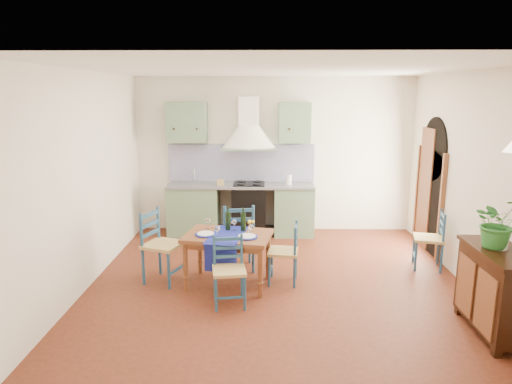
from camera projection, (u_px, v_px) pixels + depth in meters
floor at (277, 283)px, 6.17m from camera, size 5.00×5.00×0.00m
back_wall at (248, 176)px, 8.19m from camera, size 5.00×0.96×2.80m
right_wall at (464, 182)px, 6.11m from camera, size 0.26×5.00×2.80m
left_wall at (86, 180)px, 5.91m from camera, size 0.04×5.00×2.80m
ceiling at (279, 68)px, 5.57m from camera, size 5.00×5.00×0.01m
dining_table at (228, 240)px, 5.97m from camera, size 1.21×0.95×1.02m
chair_near at (229, 270)px, 5.46m from camera, size 0.44×0.44×0.84m
chair_far at (238, 235)px, 6.53m from camera, size 0.53×0.53×0.99m
chair_left at (161, 245)px, 6.12m from camera, size 0.59×0.59×0.98m
chair_right at (285, 252)px, 6.09m from camera, size 0.43×0.43×0.83m
chair_spare at (431, 239)px, 6.58m from camera, size 0.48×0.48×0.86m
sideboard at (497, 289)px, 4.76m from camera, size 0.50×1.05×0.94m
potted_plant at (498, 223)px, 4.70m from camera, size 0.55×0.50×0.54m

